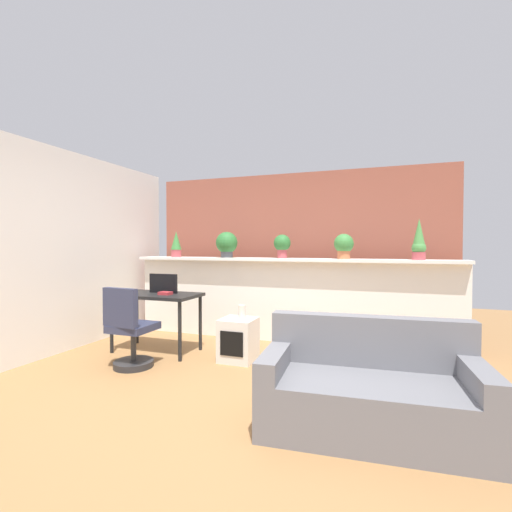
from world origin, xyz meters
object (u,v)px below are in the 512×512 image
potted_plant_3 (344,245)px  book_on_desk (165,293)px  tv_monitor (163,283)px  potted_plant_1 (227,244)px  side_cube_shelf (238,340)px  desk (156,300)px  couch (369,392)px  potted_plant_0 (176,244)px  potted_plant_4 (419,241)px  vase_on_shelf (242,312)px  potted_plant_2 (282,245)px  office_chair (130,334)px

potted_plant_3 → book_on_desk: 2.42m
potted_plant_3 → tv_monitor: potted_plant_3 is taller
potted_plant_1 → side_cube_shelf: bearing=-59.0°
desk → couch: (2.68, -1.17, -0.38)m
desk → potted_plant_0: bearing=108.4°
desk → potted_plant_3: bearing=24.8°
book_on_desk → desk: bearing=162.4°
potted_plant_4 → book_on_desk: bearing=-160.2°
book_on_desk → side_cube_shelf: bearing=3.5°
vase_on_shelf → tv_monitor: bearing=175.2°
potted_plant_1 → vase_on_shelf: (0.66, -1.02, -0.81)m
potted_plant_4 → potted_plant_0: bearing=-179.9°
potted_plant_4 → potted_plant_3: bearing=178.9°
potted_plant_1 → tv_monitor: (-0.48, -0.93, -0.52)m
potted_plant_4 → couch: bearing=-102.5°
vase_on_shelf → potted_plant_2: bearing=80.0°
potted_plant_0 → couch: potted_plant_0 is taller
potted_plant_1 → couch: bearing=-45.4°
side_cube_shelf → couch: bearing=-37.3°
potted_plant_4 → desk: 3.41m
potted_plant_4 → tv_monitor: (-3.11, -0.94, -0.54)m
vase_on_shelf → book_on_desk: size_ratio=1.10×
couch → book_on_desk: bearing=156.0°
side_cube_shelf → book_on_desk: (-0.97, -0.06, 0.52)m
potted_plant_4 → potted_plant_2: bearing=179.2°
desk → office_chair: (0.11, -0.66, -0.28)m
potted_plant_1 → office_chair: (-0.43, -1.67, -1.01)m
office_chair → couch: 2.62m
potted_plant_3 → potted_plant_2: bearing=179.5°
potted_plant_0 → desk: size_ratio=0.37×
office_chair → side_cube_shelf: office_chair is taller
vase_on_shelf → couch: size_ratio=0.10×
tv_monitor → side_cube_shelf: bearing=-4.0°
potted_plant_2 → desk: potted_plant_2 is taller
potted_plant_2 → desk: 1.88m
tv_monitor → office_chair: (0.06, -0.74, -0.49)m
potted_plant_1 → couch: potted_plant_1 is taller
potted_plant_3 → vase_on_shelf: bearing=-134.8°
desk → potted_plant_2: bearing=37.0°
potted_plant_3 → desk: bearing=-155.2°
potted_plant_2 → side_cube_shelf: (-0.25, -1.04, -1.13)m
potted_plant_2 → potted_plant_4: size_ratio=0.65×
office_chair → couch: bearing=-11.2°
potted_plant_2 → book_on_desk: size_ratio=2.19×
office_chair → side_cube_shelf: size_ratio=1.82×
potted_plant_1 → book_on_desk: (-0.36, -1.06, -0.63)m
book_on_desk → potted_plant_4: bearing=19.8°
potted_plant_1 → potted_plant_2: size_ratio=1.14×
office_chair → side_cube_shelf: 1.23m
potted_plant_1 → office_chair: potted_plant_1 is taller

